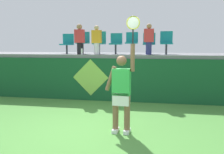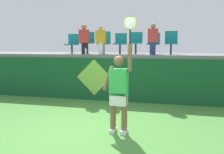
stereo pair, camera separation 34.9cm
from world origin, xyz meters
TOP-DOWN VIEW (x-y plane):
  - ground_plane at (0.00, 0.00)m, footprint 40.00×40.00m
  - court_back_wall at (0.00, 3.12)m, footprint 12.58×0.20m
  - spectator_platform at (0.00, 4.39)m, footprint 12.58×2.66m
  - tennis_player at (0.77, 0.13)m, footprint 0.75×0.29m
  - tennis_ball at (0.54, 0.57)m, footprint 0.07×0.07m
  - water_bottle at (-1.07, 3.17)m, footprint 0.06×0.06m
  - stadium_chair_0 at (-1.88, 3.92)m, footprint 0.44×0.42m
  - stadium_chair_1 at (-1.25, 3.92)m, footprint 0.44×0.42m
  - stadium_chair_2 at (-0.60, 3.92)m, footprint 0.44×0.42m
  - stadium_chair_3 at (0.02, 3.92)m, footprint 0.44×0.42m
  - stadium_chair_4 at (0.61, 3.91)m, footprint 0.44×0.42m
  - stadium_chair_5 at (1.24, 3.92)m, footprint 0.44×0.42m
  - stadium_chair_6 at (1.85, 3.92)m, footprint 0.44×0.42m
  - spectator_0 at (1.24, 3.49)m, footprint 0.34×0.20m
  - spectator_1 at (-1.25, 3.48)m, footprint 0.34×0.20m
  - spectator_2 at (-0.60, 3.46)m, footprint 0.34×0.20m
  - wall_signage_mount at (-0.72, 3.01)m, footprint 1.27×0.01m

SIDE VIEW (x-z plane):
  - ground_plane at x=0.00m, z-range 0.00..0.00m
  - wall_signage_mount at x=-0.72m, z-range -0.72..0.73m
  - tennis_ball at x=0.54m, z-range 0.00..0.07m
  - court_back_wall at x=0.00m, z-range 0.00..1.48m
  - tennis_player at x=0.77m, z-range -0.31..2.22m
  - spectator_platform at x=0.00m, z-range 1.48..1.60m
  - water_bottle at x=-1.07m, z-range 1.60..1.81m
  - stadium_chair_0 at x=-1.88m, z-range 1.64..2.40m
  - stadium_chair_5 at x=1.24m, z-range 1.64..2.42m
  - stadium_chair_3 at x=0.02m, z-range 1.65..2.42m
  - stadium_chair_6 at x=1.85m, z-range 1.64..2.47m
  - stadium_chair_4 at x=0.61m, z-range 1.66..2.46m
  - stadium_chair_2 at x=-0.60m, z-range 1.64..2.48m
  - stadium_chair_1 at x=-1.25m, z-range 1.66..2.49m
  - spectator_2 at x=-0.60m, z-range 1.61..2.64m
  - spectator_0 at x=1.24m, z-range 1.62..2.68m
  - spectator_1 at x=-1.25m, z-range 1.62..2.71m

